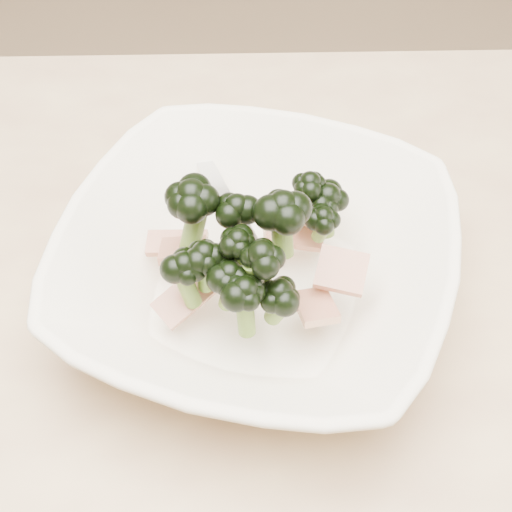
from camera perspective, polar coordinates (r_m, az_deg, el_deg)
name	(u,v)px	position (r m, az deg, el deg)	size (l,w,h in m)	color
dining_table	(170,397)	(0.67, -6.90, -11.14)	(1.20, 0.80, 0.75)	tan
broccoli_dish	(256,263)	(0.58, 0.00, -0.55)	(0.39, 0.39, 0.13)	#F4E7CE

